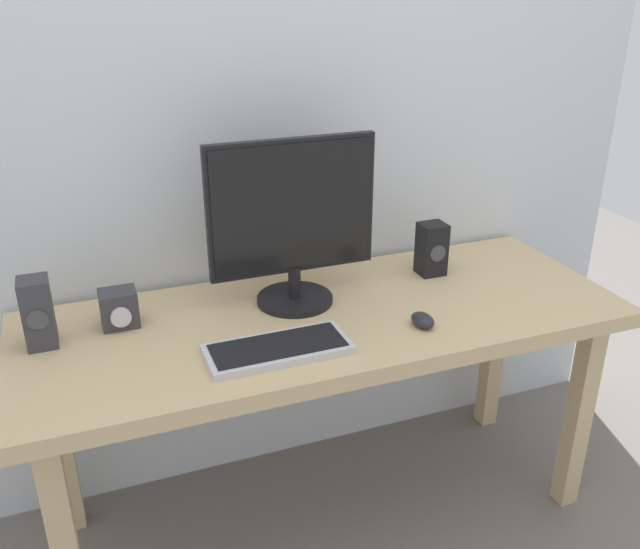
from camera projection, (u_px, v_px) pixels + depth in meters
The scene contains 9 objects.
ground_plane at pixel (325, 510), 2.20m from camera, with size 6.00×6.00×0.00m, color slate.
wall_back at pixel (280, 7), 1.89m from camera, with size 2.48×0.04×3.00m, color silver.
desk at pixel (326, 338), 1.94m from camera, with size 1.69×0.64×0.72m.
monitor at pixel (293, 220), 1.87m from camera, with size 0.48×0.22×0.47m.
keyboard_primary at pixel (278, 349), 1.70m from camera, with size 0.36×0.16×0.02m.
mouse at pixel (423, 320), 1.82m from camera, with size 0.05×0.08×0.03m, color #232328.
speaker_right at pixel (432, 249), 2.11m from camera, with size 0.08×0.08×0.17m.
speaker_left at pixel (38, 313), 1.70m from camera, with size 0.07×0.08×0.18m.
audio_controller at pixel (119, 309), 1.81m from camera, with size 0.10×0.09×0.10m.
Camera 1 is at (-0.62, -1.57, 1.60)m, focal length 38.23 mm.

